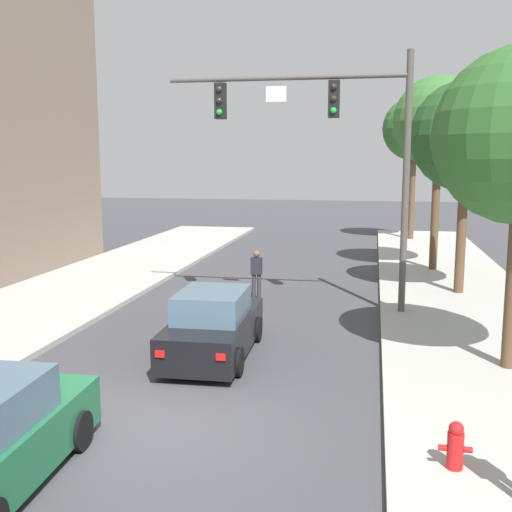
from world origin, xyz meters
TOP-DOWN VIEW (x-y plane):
  - ground_plane at (0.00, 0.00)m, footprint 120.00×120.00m
  - traffic_signal_mast at (2.57, 8.61)m, footprint 7.12×0.38m
  - car_lead_black at (0.08, 3.91)m, footprint 1.92×4.28m
  - pedestrian_crossing_road at (-0.04, 9.99)m, footprint 0.36×0.22m
  - fire_hydrant at (4.99, -0.92)m, footprint 0.48×0.24m
  - street_tree_second at (6.61, 11.67)m, footprint 3.63×3.63m
  - street_tree_third at (6.16, 16.16)m, footprint 3.62×3.62m
  - street_tree_farthest at (5.80, 26.01)m, footprint 3.50×3.50m

SIDE VIEW (x-z plane):
  - ground_plane at x=0.00m, z-range 0.00..0.00m
  - fire_hydrant at x=4.99m, z-range 0.15..0.87m
  - car_lead_black at x=0.08m, z-range -0.08..1.52m
  - pedestrian_crossing_road at x=-0.04m, z-range 0.09..1.73m
  - street_tree_second at x=6.61m, z-range 1.82..8.86m
  - traffic_signal_mast at x=2.57m, z-range 1.62..9.12m
  - street_tree_third at x=6.16m, z-range 2.18..9.93m
  - street_tree_farthest at x=5.80m, z-range 2.29..10.17m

